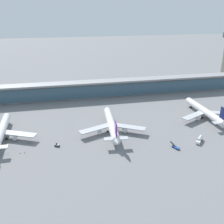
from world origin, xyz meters
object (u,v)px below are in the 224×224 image
object	(u,v)px
service_truck_under_wing_red	(222,115)
service_truck_by_tail_blue	(176,147)
service_truck_mid_apron_white	(200,139)
airliner_right_stand	(205,111)
safety_cone_charlie	(25,153)
safety_cone_delta	(20,153)
airliner_centre_stand	(111,125)
airliner_left_stand	(1,132)
service_truck_on_taxiway_grey	(57,145)

from	to	relation	value
service_truck_under_wing_red	service_truck_by_tail_blue	world-z (taller)	same
service_truck_under_wing_red	service_truck_mid_apron_white	bearing A→B (deg)	-138.24
airliner_right_stand	service_truck_under_wing_red	size ratio (longest dim) A/B	8.44
service_truck_mid_apron_white	service_truck_by_tail_blue	xyz separation A→B (m)	(-17.60, -4.20, -0.90)
service_truck_under_wing_red	safety_cone_charlie	distance (m)	142.41
safety_cone_delta	airliner_right_stand	bearing A→B (deg)	10.82
airliner_right_stand	service_truck_by_tail_blue	xyz separation A→B (m)	(-40.73, -37.57, -3.98)
airliner_centre_stand	service_truck_mid_apron_white	size ratio (longest dim) A/B	7.25
airliner_left_stand	service_truck_on_taxiway_grey	bearing A→B (deg)	-26.49
service_truck_under_wing_red	service_truck_on_taxiway_grey	world-z (taller)	service_truck_under_wing_red
airliner_centre_stand	service_truck_by_tail_blue	world-z (taller)	airliner_centre_stand
airliner_right_stand	safety_cone_delta	distance (m)	130.92
airliner_left_stand	service_truck_on_taxiway_grey	world-z (taller)	airliner_left_stand
airliner_left_stand	airliner_right_stand	bearing A→B (deg)	1.67
service_truck_by_tail_blue	safety_cone_charlie	world-z (taller)	service_truck_by_tail_blue
airliner_centre_stand	service_truck_by_tail_blue	bearing A→B (deg)	-43.26
airliner_right_stand	service_truck_mid_apron_white	world-z (taller)	airliner_right_stand
safety_cone_charlie	service_truck_under_wing_red	bearing A→B (deg)	9.96
service_truck_mid_apron_white	safety_cone_delta	bearing A→B (deg)	175.22
service_truck_on_taxiway_grey	airliner_left_stand	bearing A→B (deg)	153.51
service_truck_by_tail_blue	safety_cone_delta	bearing A→B (deg)	171.57
service_truck_by_tail_blue	safety_cone_charlie	distance (m)	86.26
airliner_centre_stand	service_truck_by_tail_blue	distance (m)	43.72
service_truck_under_wing_red	service_truck_on_taxiway_grey	bearing A→B (deg)	-170.38
airliner_left_stand	safety_cone_delta	bearing A→B (deg)	-57.88
airliner_centre_stand	airliner_right_stand	size ratio (longest dim) A/B	1.00
service_truck_under_wing_red	safety_cone_delta	xyz separation A→B (m)	(-142.78, -24.56, -0.49)
airliner_left_stand	service_truck_mid_apron_white	bearing A→B (deg)	-13.90
airliner_right_stand	service_truck_mid_apron_white	size ratio (longest dim) A/B	7.23
service_truck_under_wing_red	safety_cone_charlie	xyz separation A→B (m)	(-140.27, -24.62, -0.49)
service_truck_by_tail_blue	airliner_centre_stand	bearing A→B (deg)	136.74
service_truck_mid_apron_white	service_truck_by_tail_blue	distance (m)	18.12
airliner_centre_stand	service_truck_under_wing_red	world-z (taller)	airliner_centre_stand
service_truck_on_taxiway_grey	safety_cone_charlie	distance (m)	18.40
service_truck_by_tail_blue	service_truck_on_taxiway_grey	xyz separation A→B (m)	(-67.31, 16.85, 0.07)
safety_cone_charlie	airliner_centre_stand	bearing A→B (deg)	17.50
airliner_left_stand	service_truck_by_tail_blue	size ratio (longest dim) A/B	8.39
service_truck_on_taxiway_grey	safety_cone_delta	world-z (taller)	service_truck_on_taxiway_grey
airliner_left_stand	airliner_centre_stand	world-z (taller)	same
airliner_left_stand	service_truck_under_wing_red	distance (m)	155.72
airliner_right_stand	service_truck_mid_apron_white	distance (m)	40.72
safety_cone_charlie	safety_cone_delta	bearing A→B (deg)	178.64
airliner_centre_stand	service_truck_under_wing_red	bearing A→B (deg)	5.10
service_truck_under_wing_red	airliner_left_stand	bearing A→B (deg)	-178.48
service_truck_under_wing_red	safety_cone_charlie	bearing A→B (deg)	-170.04
airliner_centre_stand	service_truck_mid_apron_white	world-z (taller)	airliner_centre_stand
service_truck_under_wing_red	service_truck_by_tail_blue	size ratio (longest dim) A/B	0.99
service_truck_mid_apron_white	service_truck_by_tail_blue	size ratio (longest dim) A/B	1.16
airliner_left_stand	service_truck_under_wing_red	xyz separation A→B (m)	(155.61, 4.12, -3.98)
service_truck_under_wing_red	safety_cone_charlie	world-z (taller)	service_truck_under_wing_red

